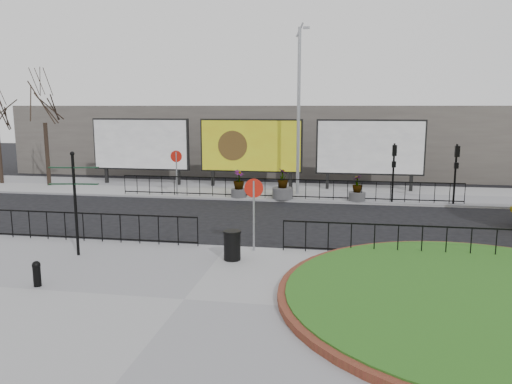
% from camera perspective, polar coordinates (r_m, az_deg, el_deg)
% --- Properties ---
extents(ground, '(90.00, 90.00, 0.00)m').
position_cam_1_polar(ground, '(17.71, -3.24, -6.53)').
color(ground, black).
rests_on(ground, ground).
extents(pavement_near, '(30.00, 10.00, 0.12)m').
position_cam_1_polar(pavement_near, '(13.13, -8.20, -12.28)').
color(pavement_near, gray).
rests_on(pavement_near, ground).
extents(pavement_far, '(44.00, 6.00, 0.12)m').
position_cam_1_polar(pavement_far, '(29.23, 1.99, 0.12)').
color(pavement_far, gray).
rests_on(pavement_far, ground).
extents(brick_edge, '(10.40, 10.40, 0.18)m').
position_cam_1_polar(brick_edge, '(13.93, 24.80, -11.14)').
color(brick_edge, brown).
rests_on(brick_edge, pavement_near).
extents(grass_lawn, '(10.00, 10.00, 0.22)m').
position_cam_1_polar(grass_lawn, '(13.92, 24.80, -11.06)').
color(grass_lawn, '#215215').
rests_on(grass_lawn, pavement_near).
extents(railing_near_left, '(10.00, 0.10, 1.10)m').
position_cam_1_polar(railing_near_left, '(19.48, -20.98, -3.63)').
color(railing_near_left, black).
rests_on(railing_near_left, pavement_near).
extents(railing_near_right, '(9.00, 0.10, 1.10)m').
position_cam_1_polar(railing_near_right, '(17.03, 18.44, -5.35)').
color(railing_near_right, black).
rests_on(railing_near_right, pavement_near).
extents(railing_far, '(18.00, 0.10, 1.10)m').
position_cam_1_polar(railing_far, '(26.37, 3.37, 0.39)').
color(railing_far, black).
rests_on(railing_far, pavement_far).
extents(speed_sign_far, '(0.64, 0.07, 2.47)m').
position_cam_1_polar(speed_sign_far, '(27.59, -9.09, 3.31)').
color(speed_sign_far, gray).
rests_on(speed_sign_far, pavement_far).
extents(speed_sign_near, '(0.64, 0.07, 2.47)m').
position_cam_1_polar(speed_sign_near, '(16.69, -0.25, -0.76)').
color(speed_sign_near, gray).
rests_on(speed_sign_near, pavement_near).
extents(billboard_left, '(6.20, 0.31, 4.10)m').
position_cam_1_polar(billboard_left, '(32.09, -13.03, 5.30)').
color(billboard_left, black).
rests_on(billboard_left, pavement_far).
extents(billboard_mid, '(6.20, 0.31, 4.10)m').
position_cam_1_polar(billboard_mid, '(30.10, -0.58, 5.27)').
color(billboard_mid, black).
rests_on(billboard_mid, pavement_far).
extents(billboard_right, '(6.20, 0.31, 4.10)m').
position_cam_1_polar(billboard_right, '(29.68, 12.90, 4.96)').
color(billboard_right, black).
rests_on(billboard_right, pavement_far).
extents(lamp_post, '(0.74, 0.18, 9.23)m').
position_cam_1_polar(lamp_post, '(27.66, 4.90, 9.46)').
color(lamp_post, gray).
rests_on(lamp_post, pavement_far).
extents(signal_pole_a, '(0.22, 0.26, 3.00)m').
position_cam_1_polar(signal_pole_a, '(26.20, 15.47, 3.14)').
color(signal_pole_a, black).
rests_on(signal_pole_a, pavement_far).
extents(signal_pole_b, '(0.22, 0.26, 3.00)m').
position_cam_1_polar(signal_pole_b, '(26.67, 21.90, 2.90)').
color(signal_pole_b, black).
rests_on(signal_pole_b, pavement_far).
extents(tree_left, '(2.00, 2.00, 7.00)m').
position_cam_1_polar(tree_left, '(33.27, -22.93, 6.70)').
color(tree_left, '#2D2119').
rests_on(tree_left, pavement_far).
extents(building_backdrop, '(40.00, 10.00, 5.00)m').
position_cam_1_polar(building_backdrop, '(38.83, 3.99, 6.12)').
color(building_backdrop, '#59544E').
rests_on(building_backdrop, ground).
extents(fingerpost_sign, '(1.61, 0.47, 3.43)m').
position_cam_1_polar(fingerpost_sign, '(17.15, -20.01, -0.15)').
color(fingerpost_sign, black).
rests_on(fingerpost_sign, pavement_near).
extents(bollard, '(0.23, 0.23, 0.71)m').
position_cam_1_polar(bollard, '(14.97, -23.77, -8.42)').
color(bollard, black).
rests_on(bollard, pavement_near).
extents(litter_bin, '(0.58, 0.58, 0.95)m').
position_cam_1_polar(litter_bin, '(15.98, -2.74, -6.09)').
color(litter_bin, black).
rests_on(litter_bin, pavement_near).
extents(planter_a, '(0.84, 0.84, 1.48)m').
position_cam_1_polar(planter_a, '(26.84, -1.98, 0.70)').
color(planter_a, '#4C4C4F').
rests_on(planter_a, pavement_far).
extents(planter_b, '(1.10, 1.10, 1.62)m').
position_cam_1_polar(planter_b, '(26.48, 3.08, 0.45)').
color(planter_b, '#4C4C4F').
rests_on(planter_b, pavement_far).
extents(planter_c, '(0.86, 0.86, 1.36)m').
position_cam_1_polar(planter_c, '(26.34, 11.48, 0.09)').
color(planter_c, '#4C4C4F').
rests_on(planter_c, pavement_far).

